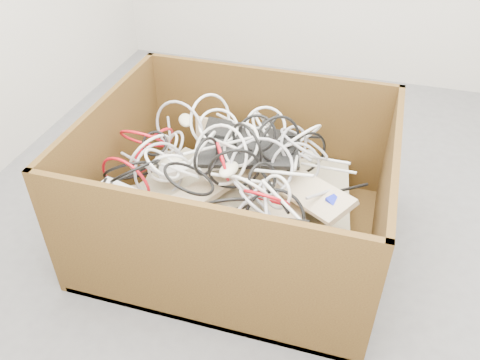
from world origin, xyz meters
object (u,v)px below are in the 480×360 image
(power_strip_right, at_px, (138,199))
(vga_plug, at_px, (333,201))
(power_strip_left, at_px, (194,167))
(cardboard_box, at_px, (235,210))

(power_strip_right, xyz_separation_m, vga_plug, (0.71, 0.17, 0.03))
(vga_plug, bearing_deg, power_strip_right, -124.61)
(power_strip_left, xyz_separation_m, vga_plug, (0.57, -0.06, 0.00))
(cardboard_box, distance_m, power_strip_right, 0.43)
(cardboard_box, bearing_deg, vga_plug, -9.35)
(power_strip_right, bearing_deg, vga_plug, 19.41)
(power_strip_left, xyz_separation_m, power_strip_right, (-0.15, -0.22, -0.03))
(power_strip_left, distance_m, vga_plug, 0.57)
(cardboard_box, distance_m, vga_plug, 0.45)
(cardboard_box, distance_m, power_strip_left, 0.26)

